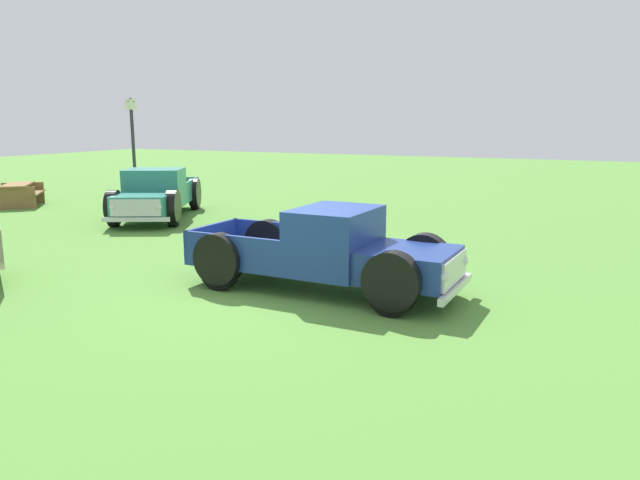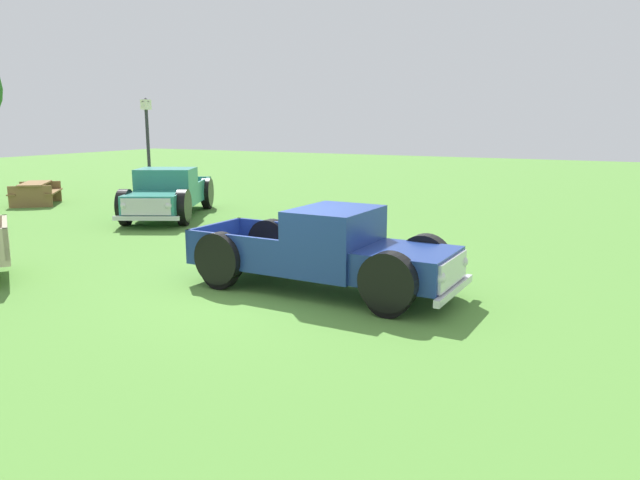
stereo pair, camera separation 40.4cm
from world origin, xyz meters
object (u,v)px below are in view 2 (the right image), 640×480
object	(u,v)px
pickup_truck_behind_right	(166,195)
picnic_table	(36,191)
lamp_post_near	(148,147)
pickup_truck_foreground	(338,253)

from	to	relation	value
pickup_truck_behind_right	picnic_table	size ratio (longest dim) A/B	2.24
lamp_post_near	picnic_table	xyz separation A→B (m)	(-2.71, 2.87, -1.48)
pickup_truck_foreground	pickup_truck_behind_right	xyz separation A→B (m)	(4.87, 8.19, 0.02)
pickup_truck_foreground	lamp_post_near	bearing A→B (deg)	56.09
pickup_truck_behind_right	lamp_post_near	size ratio (longest dim) A/B	1.39
pickup_truck_foreground	picnic_table	bearing A→B (deg)	70.69
picnic_table	pickup_truck_behind_right	bearing A→B (deg)	-91.66
pickup_truck_foreground	pickup_truck_behind_right	world-z (taller)	pickup_truck_behind_right
pickup_truck_foreground	picnic_table	xyz separation A→B (m)	(5.05, 14.42, -0.21)
lamp_post_near	picnic_table	size ratio (longest dim) A/B	1.62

